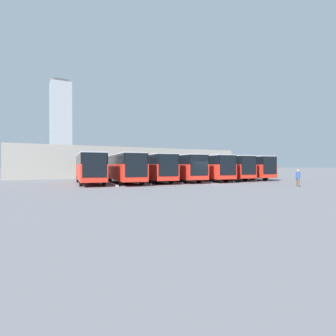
% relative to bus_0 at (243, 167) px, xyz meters
% --- Properties ---
extents(ground_plane, '(600.00, 600.00, 0.00)m').
position_rel_bus_0_xyz_m(ground_plane, '(11.31, 5.64, -1.89)').
color(ground_plane, slate).
extents(bus_0, '(3.69, 11.33, 3.40)m').
position_rel_bus_0_xyz_m(bus_0, '(0.00, 0.00, 0.00)').
color(bus_0, red).
rests_on(bus_0, ground_plane).
extents(curb_divider_0, '(0.88, 6.01, 0.15)m').
position_rel_bus_0_xyz_m(curb_divider_0, '(1.88, 1.64, -1.82)').
color(curb_divider_0, '#9E9E99').
rests_on(curb_divider_0, ground_plane).
extents(bus_1, '(3.69, 11.33, 3.40)m').
position_rel_bus_0_xyz_m(bus_1, '(3.77, 0.03, 0.00)').
color(bus_1, red).
rests_on(bus_1, ground_plane).
extents(curb_divider_1, '(0.88, 6.01, 0.15)m').
position_rel_bus_0_xyz_m(curb_divider_1, '(5.65, 1.68, -1.82)').
color(curb_divider_1, '#9E9E99').
rests_on(curb_divider_1, ground_plane).
extents(bus_2, '(3.69, 11.33, 3.40)m').
position_rel_bus_0_xyz_m(bus_2, '(7.54, 0.54, 0.00)').
color(bus_2, red).
rests_on(bus_2, ground_plane).
extents(curb_divider_2, '(0.88, 6.01, 0.15)m').
position_rel_bus_0_xyz_m(curb_divider_2, '(9.42, 2.19, -1.82)').
color(curb_divider_2, '#9E9E99').
rests_on(curb_divider_2, ground_plane).
extents(bus_3, '(3.69, 11.33, 3.40)m').
position_rel_bus_0_xyz_m(bus_3, '(11.31, 0.16, 0.00)').
color(bus_3, red).
rests_on(bus_3, ground_plane).
extents(curb_divider_3, '(0.88, 6.01, 0.15)m').
position_rel_bus_0_xyz_m(curb_divider_3, '(13.19, 1.81, -1.82)').
color(curb_divider_3, '#9E9E99').
rests_on(curb_divider_3, ground_plane).
extents(bus_4, '(3.69, 11.33, 3.40)m').
position_rel_bus_0_xyz_m(bus_4, '(15.08, 0.00, 0.00)').
color(bus_4, red).
rests_on(bus_4, ground_plane).
extents(curb_divider_4, '(0.88, 6.01, 0.15)m').
position_rel_bus_0_xyz_m(curb_divider_4, '(16.96, 1.65, -1.82)').
color(curb_divider_4, '#9E9E99').
rests_on(curb_divider_4, ground_plane).
extents(bus_5, '(3.69, 11.33, 3.40)m').
position_rel_bus_0_xyz_m(bus_5, '(18.85, 0.46, 0.00)').
color(bus_5, red).
rests_on(bus_5, ground_plane).
extents(curb_divider_5, '(0.88, 6.01, 0.15)m').
position_rel_bus_0_xyz_m(curb_divider_5, '(20.73, 2.11, -1.82)').
color(curb_divider_5, '#9E9E99').
rests_on(curb_divider_5, ground_plane).
extents(bus_6, '(3.69, 11.33, 3.40)m').
position_rel_bus_0_xyz_m(bus_6, '(22.61, -0.47, 0.00)').
color(bus_6, red).
rests_on(bus_6, ground_plane).
extents(pedestrian, '(0.49, 0.49, 1.67)m').
position_rel_bus_0_xyz_m(pedestrian, '(5.55, 13.18, -1.00)').
color(pedestrian, brown).
rests_on(pedestrian, ground_plane).
extents(station_building, '(41.81, 11.92, 5.34)m').
position_rel_bus_0_xyz_m(station_building, '(11.31, -18.21, 0.81)').
color(station_building, '#A8A399').
rests_on(station_building, ground_plane).
extents(office_tower, '(16.08, 16.08, 72.69)m').
position_rel_bus_0_xyz_m(office_tower, '(6.97, -203.04, 33.85)').
color(office_tower, '#ADB2B7').
rests_on(office_tower, ground_plane).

